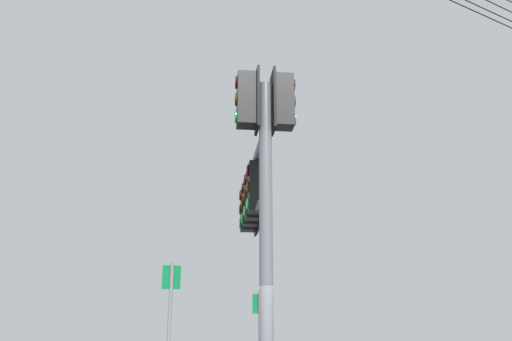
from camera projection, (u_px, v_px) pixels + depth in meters
The scene contains 2 objects.
signal_mast_assembly at pixel (259, 189), 8.44m from camera, with size 1.53×3.79×5.91m.
route_sign_secondary at pixel (169, 329), 9.06m from camera, with size 0.33×0.18×3.14m.
Camera 1 is at (-1.25, 6.07, 1.92)m, focal length 34.34 mm.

